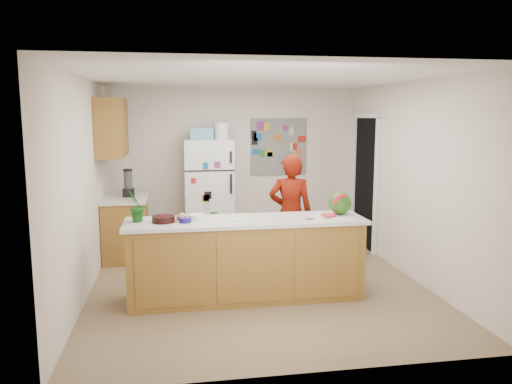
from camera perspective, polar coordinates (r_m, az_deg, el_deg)
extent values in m
cube|color=brown|center=(6.34, 0.03, -10.40)|extent=(4.00, 4.50, 0.02)
cube|color=beige|center=(8.26, -2.55, 3.06)|extent=(4.00, 0.02, 2.50)
cube|color=beige|center=(6.05, -19.10, 0.49)|extent=(0.02, 4.50, 2.50)
cube|color=beige|center=(6.67, 17.33, 1.30)|extent=(0.02, 4.50, 2.50)
cube|color=white|center=(6.00, 0.03, 12.97)|extent=(4.00, 4.50, 0.02)
cube|color=black|center=(8.00, 12.45, 1.01)|extent=(0.03, 0.85, 2.04)
cube|color=brown|center=(5.70, -1.14, -7.86)|extent=(2.60, 0.62, 0.88)
cube|color=silver|center=(5.58, -1.15, -3.33)|extent=(2.68, 0.70, 0.04)
cube|color=brown|center=(7.47, -14.65, -4.21)|extent=(0.60, 0.80, 0.86)
cube|color=silver|center=(7.38, -14.79, -0.81)|extent=(0.64, 0.84, 0.04)
cube|color=brown|center=(7.25, -16.17, 7.08)|extent=(0.35, 1.00, 0.80)
cube|color=silver|center=(7.90, -5.44, -0.17)|extent=(0.75, 0.70, 1.70)
cube|color=#5999B2|center=(7.80, -6.27, 6.65)|extent=(0.35, 0.28, 0.18)
cube|color=slate|center=(8.34, 2.60, 5.18)|extent=(0.95, 0.01, 0.95)
imported|color=#5F1005|center=(6.57, 3.97, -2.52)|extent=(0.65, 0.51, 1.57)
cylinder|color=black|center=(7.45, -14.40, 0.93)|extent=(0.12, 0.12, 0.38)
cube|color=silver|center=(5.84, 9.09, -2.65)|extent=(0.49, 0.43, 0.01)
sphere|color=#2F5C1A|center=(5.85, 9.62, -1.26)|extent=(0.26, 0.26, 0.26)
cylinder|color=red|center=(5.76, 8.29, -2.62)|extent=(0.17, 0.17, 0.02)
cylinder|color=black|center=(5.51, -10.53, -3.06)|extent=(0.29, 0.29, 0.07)
cylinder|color=white|center=(5.59, -6.77, -2.85)|extent=(0.20, 0.20, 0.06)
cylinder|color=#150E5D|center=(5.47, -8.11, -3.19)|extent=(0.18, 0.18, 0.05)
cylinder|color=#C2B195|center=(5.56, -8.47, -3.17)|extent=(0.27, 0.27, 0.02)
cube|color=white|center=(5.50, -2.30, -3.21)|extent=(0.18, 0.17, 0.02)
cube|color=slate|center=(5.60, 6.15, -3.06)|extent=(0.10, 0.06, 0.01)
imported|color=#0C3E0F|center=(5.56, -13.55, -1.56)|extent=(0.23, 0.25, 0.36)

